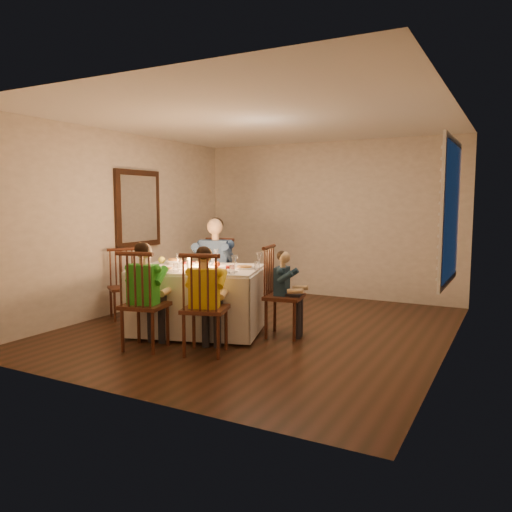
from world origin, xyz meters
The scene contains 26 objects.
ground centered at (0.00, 0.00, 0.00)m, with size 5.00×5.00×0.00m, color black.
wall_left centered at (-2.25, 0.00, 1.30)m, with size 0.02×5.00×2.60m, color beige.
wall_right centered at (2.25, 0.00, 1.30)m, with size 0.02×5.00×2.60m, color beige.
wall_back centered at (0.00, 2.50, 1.30)m, with size 4.50×0.02×2.60m, color beige.
ceiling centered at (0.00, 0.00, 2.60)m, with size 5.00×5.00×0.00m, color white.
dining_table centered at (-0.60, -0.50, 0.57)m, with size 1.79×1.51×0.77m.
chair_adult centered at (-0.86, 0.31, 0.00)m, with size 0.45×0.43×1.09m, color #3D1A10, non-canonical shape.
chair_near_left centered at (-0.70, -1.37, 0.00)m, with size 0.45×0.43×1.09m, color #3D1A10, non-canonical shape.
chair_near_right centered at (-0.02, -1.21, 0.00)m, with size 0.45×0.43×1.09m, color #3D1A10, non-canonical shape.
chair_end centered at (0.43, -0.19, 0.00)m, with size 0.45×0.43×1.09m, color #3D1A10, non-canonical shape.
chair_extra centered at (-1.90, -0.39, 0.00)m, with size 0.40×0.38×0.96m, color #3D1A10, non-canonical shape.
adult centered at (-0.86, 0.31, 0.00)m, with size 0.53×0.49×1.38m, color #324C7D, non-canonical shape.
child_green centered at (-0.70, -1.37, 0.00)m, with size 0.42×0.38×1.18m, color green, non-canonical shape.
child_yellow centered at (-0.02, -1.21, 0.00)m, with size 0.40×0.37×1.15m, color yellow, non-canonical shape.
child_teal centered at (0.43, -0.19, 0.00)m, with size 0.33×0.30×1.03m, color #1B3244, non-canonical shape.
setting_adult centered at (-0.73, -0.20, 0.81)m, with size 0.26×0.26×0.02m, color white.
setting_green centered at (-0.80, -0.88, 0.81)m, with size 0.26×0.26×0.02m, color white.
setting_yellow centered at (-0.14, -0.72, 0.81)m, with size 0.26×0.26×0.02m, color white.
setting_teal centered at (-0.05, -0.31, 0.81)m, with size 0.26×0.26×0.02m, color white.
candle_left centered at (-0.71, -0.53, 0.85)m, with size 0.06×0.06×0.10m, color silver.
candle_right centered at (-0.52, -0.47, 0.85)m, with size 0.06×0.06×0.10m, color silver.
squash centered at (-1.26, -0.36, 0.85)m, with size 0.09×0.09×0.09m, color #FFFD43.
orange_fruit centered at (-0.40, -0.38, 0.84)m, with size 0.08×0.08×0.08m, color #FA5615.
serving_bowl centered at (-1.05, -0.35, 0.83)m, with size 0.22×0.22×0.05m, color white.
wall_mirror centered at (-2.22, 0.30, 1.50)m, with size 0.06×0.95×1.15m.
window_blinds centered at (2.21, 0.10, 1.50)m, with size 0.07×1.34×1.54m.
Camera 1 is at (2.87, -5.51, 1.62)m, focal length 35.00 mm.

